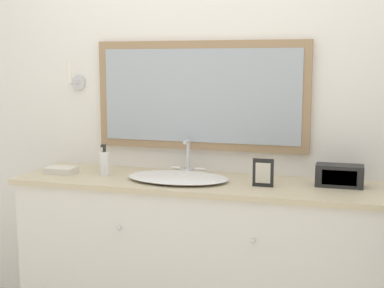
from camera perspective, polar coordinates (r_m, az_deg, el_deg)
The scene contains 7 objects.
wall_back at distance 3.12m, azimuth 2.02°, elevation 3.91°, with size 8.00×0.18×2.55m.
vanity_counter at distance 3.03m, azimuth 0.58°, elevation -12.28°, with size 2.01×0.53×0.90m.
sink_basin at distance 2.90m, azimuth -1.49°, elevation -3.53°, with size 0.56×0.40×0.20m.
soap_bottle at distance 3.07m, azimuth -9.31°, elevation -1.95°, with size 0.05×0.05×0.18m.
appliance_box at distance 2.86m, azimuth 15.45°, elevation -3.28°, with size 0.24×0.11×0.11m.
picture_frame at distance 2.77m, azimuth 7.59°, elevation -3.06°, with size 0.11×0.01×0.15m.
hand_towel_near_sink at distance 3.18m, azimuth -13.78°, elevation -2.74°, with size 0.17×0.11×0.04m.
Camera 1 is at (0.77, -2.42, 1.53)m, focal length 50.00 mm.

